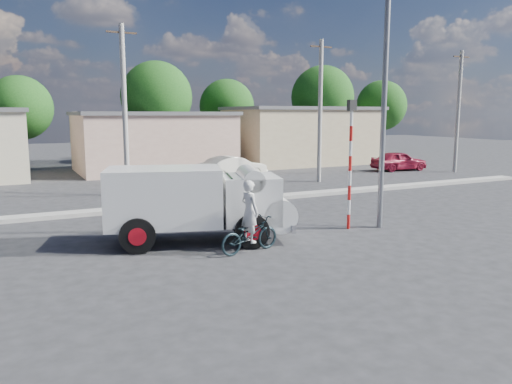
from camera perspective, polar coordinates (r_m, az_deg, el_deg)
name	(u,v)px	position (r m, az deg, el deg)	size (l,w,h in m)	color
ground_plane	(290,251)	(14.50, 3.91, -6.69)	(120.00, 120.00, 0.00)	#28282A
median	(195,204)	(21.58, -6.94, -1.33)	(40.00, 0.80, 0.16)	#99968E
truck	(200,201)	(15.24, -6.39, -1.03)	(5.92, 3.56, 2.30)	black
bicycle	(250,235)	(14.18, -0.75, -4.88)	(0.68, 1.95, 1.03)	black
cyclist	(249,222)	(14.10, -0.75, -3.41)	(0.65, 0.42, 1.77)	silver
car_cream	(233,168)	(30.06, -2.65, 2.80)	(1.48, 4.23, 1.39)	white
car_red	(399,161)	(36.11, 16.01, 3.45)	(1.59, 3.94, 1.34)	#A11A35
traffic_pole	(350,153)	(17.05, 10.74, 4.39)	(0.28, 0.18, 4.36)	red
streetlight	(381,81)	(17.39, 14.10, 12.17)	(2.34, 0.22, 9.00)	slate
building_row	(140,140)	(35.03, -13.11, 5.80)	(37.80, 7.30, 4.44)	beige
tree_row	(195,101)	(43.09, -6.99, 10.26)	(51.24, 7.43, 8.42)	#38281E
utility_poles	(227,111)	(26.15, -3.32, 9.28)	(35.40, 0.24, 8.00)	#99968E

